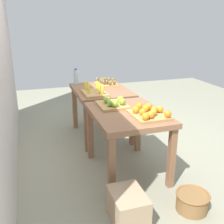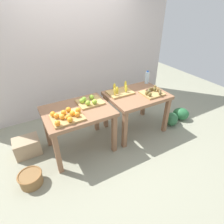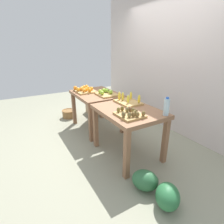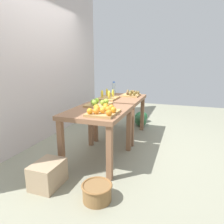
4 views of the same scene
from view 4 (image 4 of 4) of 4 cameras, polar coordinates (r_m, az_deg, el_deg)
name	(u,v)px [view 4 (image 4 of 4)]	position (r m, az deg, el deg)	size (l,w,h in m)	color
ground_plane	(111,145)	(3.65, -0.21, -9.26)	(8.00, 8.00, 0.00)	gray
back_wall	(41,58)	(4.02, -19.29, 14.07)	(4.40, 0.12, 3.00)	beige
display_table_left	(98,117)	(2.94, -3.87, -1.51)	(1.04, 0.80, 0.77)	#8D6144
display_table_right	(121,103)	(3.97, 2.48, 2.50)	(1.04, 0.80, 0.77)	#8D6144
orange_bin	(103,111)	(2.65, -2.45, 0.28)	(0.44, 0.37, 0.11)	tan
apple_bin	(99,104)	(3.16, -3.75, 2.35)	(0.40, 0.34, 0.11)	tan
banana_crate	(108,97)	(3.75, -1.04, 4.21)	(0.44, 0.32, 0.17)	tan
kiwi_bin	(131,94)	(4.12, 5.38, 4.99)	(0.36, 0.33, 0.10)	tan
water_bottle	(114,88)	(4.44, 0.50, 6.77)	(0.08, 0.08, 0.25)	silver
watermelon_pile	(141,118)	(4.89, 8.06, -1.81)	(0.73, 0.45, 0.26)	#28693A
wicker_basket	(97,192)	(2.31, -4.20, -21.29)	(0.33, 0.33, 0.19)	olive
cardboard_produce_box	(48,174)	(2.62, -17.44, -16.22)	(0.40, 0.30, 0.29)	tan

